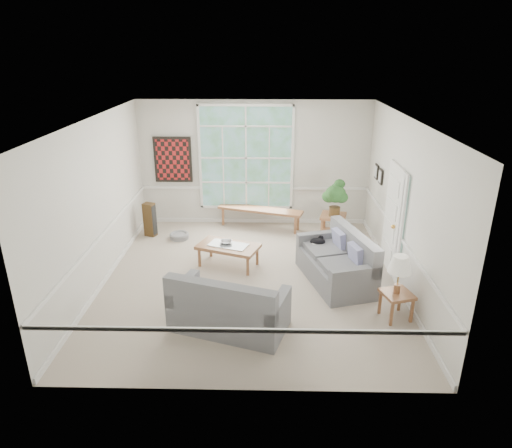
{
  "coord_description": "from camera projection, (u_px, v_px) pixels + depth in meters",
  "views": [
    {
      "loc": [
        0.28,
        -7.69,
        4.16
      ],
      "look_at": [
        0.1,
        0.2,
        1.05
      ],
      "focal_mm": 32.0,
      "sensor_mm": 36.0,
      "label": 1
    }
  ],
  "objects": [
    {
      "name": "pewter_bowl",
      "position": [
        226.0,
        242.0,
        9.12
      ],
      "size": [
        0.31,
        0.31,
        0.07
      ],
      "primitive_type": "imported",
      "rotation": [
        0.0,
        0.0,
        -0.05
      ],
      "color": "#A1A1A7",
      "rests_on": "coffee_table"
    },
    {
      "name": "wall_right",
      "position": [
        405.0,
        206.0,
        8.08
      ],
      "size": [
        0.02,
        6.0,
        3.0
      ],
      "primitive_type": "cube",
      "color": "silver",
      "rests_on": "ground"
    },
    {
      "name": "end_table",
      "position": [
        333.0,
        226.0,
        10.46
      ],
      "size": [
        0.68,
        0.68,
        0.56
      ],
      "primitive_type": "cube",
      "rotation": [
        0.0,
        0.0,
        -0.25
      ],
      "color": "brown",
      "rests_on": "floor"
    },
    {
      "name": "wall_art",
      "position": [
        173.0,
        160.0,
        10.88
      ],
      "size": [
        0.9,
        0.06,
        1.1
      ],
      "primitive_type": "cube",
      "color": "maroon",
      "rests_on": "wall_back"
    },
    {
      "name": "entry_door",
      "position": [
        391.0,
        218.0,
        8.8
      ],
      "size": [
        0.08,
        0.9,
        2.1
      ],
      "primitive_type": "cube",
      "color": "white",
      "rests_on": "floor"
    },
    {
      "name": "houseplant",
      "position": [
        335.0,
        198.0,
        10.14
      ],
      "size": [
        0.53,
        0.53,
        0.85
      ],
      "primitive_type": null,
      "rotation": [
        0.0,
        0.0,
        -0.08
      ],
      "color": "#275624",
      "rests_on": "end_table"
    },
    {
      "name": "ceiling",
      "position": [
        250.0,
        119.0,
        7.58
      ],
      "size": [
        5.5,
        6.0,
        0.02
      ],
      "primitive_type": "cube",
      "color": "white",
      "rests_on": "ground"
    },
    {
      "name": "floor_speaker",
      "position": [
        150.0,
        220.0,
        10.53
      ],
      "size": [
        0.3,
        0.27,
        0.79
      ],
      "primitive_type": "cube",
      "rotation": [
        0.0,
        0.0,
        -0.35
      ],
      "color": "#422D15",
      "rests_on": "floor"
    },
    {
      "name": "wall_frame_near",
      "position": [
        380.0,
        176.0,
        9.69
      ],
      "size": [
        0.04,
        0.26,
        0.32
      ],
      "primitive_type": "cube",
      "color": "black",
      "rests_on": "wall_right"
    },
    {
      "name": "wall_frame_far",
      "position": [
        376.0,
        172.0,
        10.06
      ],
      "size": [
        0.04,
        0.26,
        0.32
      ],
      "primitive_type": "cube",
      "color": "black",
      "rests_on": "wall_right"
    },
    {
      "name": "coffee_table",
      "position": [
        228.0,
        255.0,
        9.15
      ],
      "size": [
        1.35,
        1.03,
        0.45
      ],
      "primitive_type": "cube",
      "rotation": [
        0.0,
        0.0,
        -0.35
      ],
      "color": "brown",
      "rests_on": "floor"
    },
    {
      "name": "floor",
      "position": [
        251.0,
        279.0,
        8.69
      ],
      "size": [
        5.5,
        6.0,
        0.01
      ],
      "primitive_type": "cube",
      "color": "#AA9C8B",
      "rests_on": "ground"
    },
    {
      "name": "wall_left",
      "position": [
        97.0,
        204.0,
        8.19
      ],
      "size": [
        0.02,
        6.0,
        3.0
      ],
      "primitive_type": "cube",
      "color": "silver",
      "rests_on": "ground"
    },
    {
      "name": "cat",
      "position": [
        318.0,
        241.0,
        8.95
      ],
      "size": [
        0.37,
        0.36,
        0.14
      ],
      "primitive_type": "ellipsoid",
      "rotation": [
        0.0,
        0.0,
        0.69
      ],
      "color": "black",
      "rests_on": "loveseat_right"
    },
    {
      "name": "wall_front",
      "position": [
        241.0,
        288.0,
        5.34
      ],
      "size": [
        5.5,
        0.02,
        3.0
      ],
      "primitive_type": "cube",
      "color": "silver",
      "rests_on": "ground"
    },
    {
      "name": "side_table",
      "position": [
        396.0,
        305.0,
        7.38
      ],
      "size": [
        0.56,
        0.56,
        0.46
      ],
      "primitive_type": "cube",
      "rotation": [
        0.0,
        0.0,
        0.29
      ],
      "color": "brown",
      "rests_on": "floor"
    },
    {
      "name": "loveseat_right",
      "position": [
        336.0,
        258.0,
        8.44
      ],
      "size": [
        1.38,
        1.96,
        0.96
      ],
      "primitive_type": "cube",
      "rotation": [
        0.0,
        0.0,
        0.28
      ],
      "color": "slate",
      "rests_on": "floor"
    },
    {
      "name": "loveseat_front",
      "position": [
        229.0,
        301.0,
        7.05
      ],
      "size": [
        1.95,
        1.4,
        0.95
      ],
      "primitive_type": "cube",
      "rotation": [
        0.0,
        0.0,
        -0.32
      ],
      "color": "slate",
      "rests_on": "floor"
    },
    {
      "name": "pet_bed",
      "position": [
        179.0,
        236.0,
        10.48
      ],
      "size": [
        0.56,
        0.56,
        0.13
      ],
      "primitive_type": "cylinder",
      "rotation": [
        0.0,
        0.0,
        -0.31
      ],
      "color": "slate",
      "rests_on": "floor"
    },
    {
      "name": "wall_back",
      "position": [
        254.0,
        164.0,
        10.92
      ],
      "size": [
        5.5,
        0.02,
        3.0
      ],
      "primitive_type": "cube",
      "color": "silver",
      "rests_on": "ground"
    },
    {
      "name": "window_back",
      "position": [
        246.0,
        158.0,
        10.84
      ],
      "size": [
        2.3,
        0.08,
        2.4
      ],
      "primitive_type": "cube",
      "color": "white",
      "rests_on": "wall_back"
    },
    {
      "name": "door_sidelight",
      "position": [
        401.0,
        225.0,
        8.18
      ],
      "size": [
        0.08,
        0.26,
        1.9
      ],
      "primitive_type": "cube",
      "color": "white",
      "rests_on": "wall_right"
    },
    {
      "name": "window_bench",
      "position": [
        260.0,
        218.0,
        11.06
      ],
      "size": [
        2.08,
        1.0,
        0.48
      ],
      "primitive_type": "cube",
      "rotation": [
        0.0,
        0.0,
        -0.3
      ],
      "color": "brown",
      "rests_on": "floor"
    },
    {
      "name": "table_lamp",
      "position": [
        399.0,
        275.0,
        7.18
      ],
      "size": [
        0.5,
        0.5,
        0.64
      ],
      "primitive_type": null,
      "rotation": [
        0.0,
        0.0,
        0.43
      ],
      "color": "white",
      "rests_on": "side_table"
    }
  ]
}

